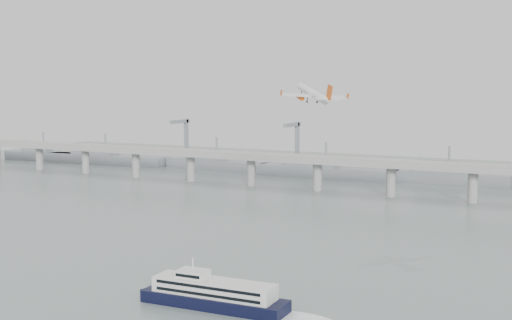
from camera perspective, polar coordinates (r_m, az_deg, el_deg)
The scene contains 5 objects.
ground at distance 269.14m, azimuth -5.52°, elevation -8.77°, with size 900.00×900.00×0.00m, color slate.
bridge at distance 444.47m, azimuth 8.59°, elevation -0.57°, with size 800.00×22.00×23.90m.
distant_fleet at distance 570.65m, azimuth -4.01°, elevation -0.19°, with size 453.00×60.90×40.00m.
ferry at distance 219.45m, azimuth -3.51°, elevation -11.12°, with size 79.08×15.67×14.91m.
airliner at distance 311.87m, azimuth 4.79°, elevation 5.50°, with size 30.37×28.96×11.46m.
Camera 1 is at (142.96, -217.30, 69.16)m, focal length 48.00 mm.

